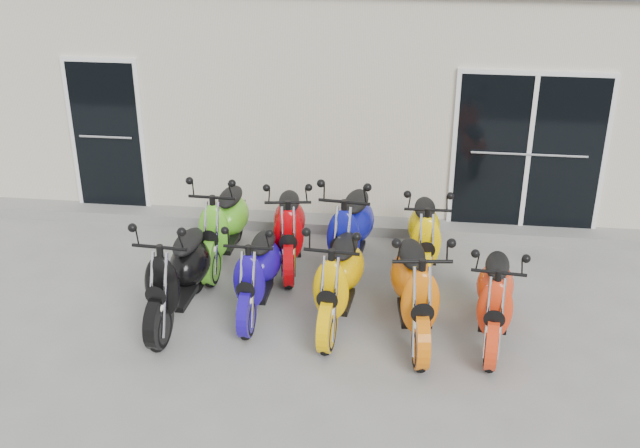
# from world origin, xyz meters

# --- Properties ---
(ground) EXTENTS (80.00, 80.00, 0.00)m
(ground) POSITION_xyz_m (0.00, 0.00, 0.00)
(ground) COLOR gray
(ground) RESTS_ON ground
(building) EXTENTS (14.00, 6.00, 3.20)m
(building) POSITION_xyz_m (0.00, 5.20, 1.60)
(building) COLOR beige
(building) RESTS_ON ground
(front_step) EXTENTS (14.00, 0.40, 0.15)m
(front_step) POSITION_xyz_m (0.00, 2.02, 0.07)
(front_step) COLOR gray
(front_step) RESTS_ON ground
(door_left) EXTENTS (1.07, 0.08, 2.22)m
(door_left) POSITION_xyz_m (-3.20, 2.17, 1.26)
(door_left) COLOR black
(door_left) RESTS_ON front_step
(door_right) EXTENTS (2.02, 0.08, 2.22)m
(door_right) POSITION_xyz_m (2.60, 2.17, 1.26)
(door_right) COLOR black
(door_right) RESTS_ON front_step
(scooter_front_black) EXTENTS (0.80, 1.92, 1.39)m
(scooter_front_black) POSITION_xyz_m (-1.47, -0.50, 0.69)
(scooter_front_black) COLOR black
(scooter_front_black) RESTS_ON ground
(scooter_front_blue) EXTENTS (0.65, 1.71, 1.26)m
(scooter_front_blue) POSITION_xyz_m (-0.62, -0.23, 0.63)
(scooter_front_blue) COLOR #1B099A
(scooter_front_blue) RESTS_ON ground
(scooter_front_orange_a) EXTENTS (0.83, 1.90, 1.37)m
(scooter_front_orange_a) POSITION_xyz_m (0.32, -0.36, 0.68)
(scooter_front_orange_a) COLOR #FFBD00
(scooter_front_orange_a) RESTS_ON ground
(scooter_front_orange_b) EXTENTS (0.92, 1.98, 1.41)m
(scooter_front_orange_b) POSITION_xyz_m (1.17, -0.52, 0.71)
(scooter_front_orange_b) COLOR orange
(scooter_front_orange_b) RESTS_ON ground
(scooter_front_red) EXTENTS (0.80, 1.79, 1.28)m
(scooter_front_red) POSITION_xyz_m (2.02, -0.51, 0.64)
(scooter_front_red) COLOR red
(scooter_front_red) RESTS_ON ground
(scooter_back_green) EXTENTS (0.72, 1.85, 1.35)m
(scooter_back_green) POSITION_xyz_m (-1.27, 0.89, 0.67)
(scooter_back_green) COLOR #5CC524
(scooter_back_green) RESTS_ON ground
(scooter_back_red) EXTENTS (0.88, 1.83, 1.30)m
(scooter_back_red) POSITION_xyz_m (-0.43, 0.92, 0.65)
(scooter_back_red) COLOR #B80207
(scooter_back_red) RESTS_ON ground
(scooter_back_blue) EXTENTS (0.88, 1.98, 1.42)m
(scooter_back_blue) POSITION_xyz_m (0.35, 0.84, 0.71)
(scooter_back_blue) COLOR #0D1188
(scooter_back_blue) RESTS_ON ground
(scooter_back_yellow) EXTENTS (0.67, 1.75, 1.28)m
(scooter_back_yellow) POSITION_xyz_m (1.27, 0.93, 0.64)
(scooter_back_yellow) COLOR #FFD200
(scooter_back_yellow) RESTS_ON ground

